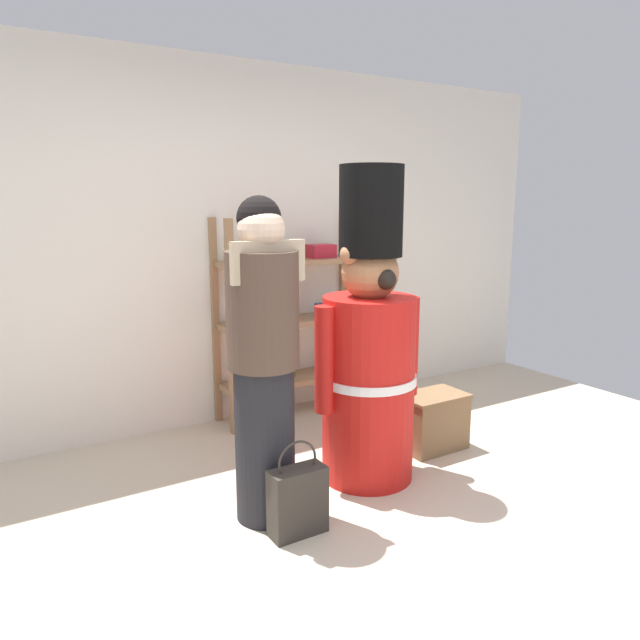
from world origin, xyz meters
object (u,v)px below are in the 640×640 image
object	(u,v)px
person_shopper	(263,358)
shopping_bag	(298,500)
display_crate	(432,421)
merchandise_shelf	(292,315)
teddy_bear_guard	(369,353)

from	to	relation	value
person_shopper	shopping_bag	distance (m)	0.72
person_shopper	display_crate	world-z (taller)	person_shopper
merchandise_shelf	teddy_bear_guard	bearing A→B (deg)	-97.23
teddy_bear_guard	merchandise_shelf	bearing A→B (deg)	82.77
display_crate	teddy_bear_guard	bearing A→B (deg)	-169.80
teddy_bear_guard	person_shopper	size ratio (longest dim) A/B	1.10
teddy_bear_guard	shopping_bag	size ratio (longest dim) A/B	3.71
teddy_bear_guard	person_shopper	bearing A→B (deg)	-172.06
shopping_bag	merchandise_shelf	bearing A→B (deg)	61.87
person_shopper	display_crate	bearing A→B (deg)	8.98
shopping_bag	display_crate	xyz separation A→B (m)	(1.28, 0.45, 0.01)
person_shopper	shopping_bag	size ratio (longest dim) A/B	3.37
person_shopper	merchandise_shelf	bearing A→B (deg)	55.93
shopping_bag	display_crate	distance (m)	1.35
teddy_bear_guard	shopping_bag	world-z (taller)	teddy_bear_guard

